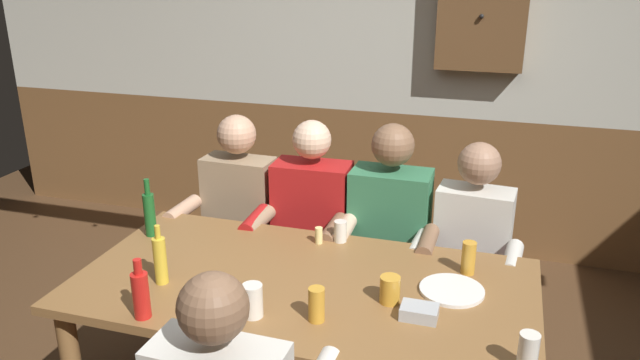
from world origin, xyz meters
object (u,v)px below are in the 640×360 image
(bottle_1, at_px, (141,294))
(bottle_2, at_px, (150,213))
(person_0, at_px, (235,216))
(dining_table, at_px, (303,301))
(person_2, at_px, (387,233))
(bottle_0, at_px, (160,259))
(wall_dart_cabinet, at_px, (482,15))
(person_3, at_px, (469,251))
(person_1, at_px, (309,225))
(pint_glass_1, at_px, (316,305))
(pint_glass_3, at_px, (340,231))
(plate_0, at_px, (452,290))
(table_candle, at_px, (319,235))
(condiment_caddy, at_px, (419,312))
(pint_glass_2, at_px, (528,352))
(pint_glass_0, at_px, (253,301))
(pint_glass_4, at_px, (390,290))
(pint_glass_5, at_px, (469,258))

(bottle_1, relative_size, bottle_2, 0.83)
(person_0, bearing_deg, bottle_2, 69.93)
(dining_table, height_order, person_2, person_2)
(bottle_0, xyz_separation_m, wall_dart_cabinet, (1.10, 2.20, 0.82))
(person_0, height_order, person_3, person_0)
(person_1, xyz_separation_m, bottle_2, (-0.64, -0.51, 0.20))
(bottle_0, xyz_separation_m, pint_glass_1, (0.70, -0.08, -0.04))
(bottle_1, xyz_separation_m, pint_glass_3, (0.54, 0.86, -0.05))
(plate_0, distance_m, bottle_0, 1.20)
(dining_table, xyz_separation_m, pint_glass_3, (0.05, 0.42, 0.15))
(dining_table, relative_size, table_candle, 23.94)
(person_2, bearing_deg, pint_glass_3, 61.97)
(bottle_2, height_order, wall_dart_cabinet, wall_dart_cabinet)
(person_2, distance_m, pint_glass_3, 0.37)
(person_2, bearing_deg, bottle_0, 50.11)
(person_3, relative_size, condiment_caddy, 8.63)
(person_3, distance_m, bottle_0, 1.51)
(person_3, height_order, bottle_0, person_3)
(pint_glass_2, distance_m, wall_dart_cabinet, 2.54)
(bottle_2, bearing_deg, pint_glass_0, -34.59)
(bottle_0, xyz_separation_m, pint_glass_0, (0.46, -0.12, -0.04))
(wall_dart_cabinet, bearing_deg, pint_glass_4, -94.43)
(person_3, relative_size, bottle_1, 4.99)
(pint_glass_0, xyz_separation_m, pint_glass_5, (0.75, 0.58, 0.01))
(person_2, bearing_deg, table_candle, 54.60)
(person_0, relative_size, person_2, 0.99)
(person_2, height_order, pint_glass_5, person_2)
(table_candle, height_order, bottle_1, bottle_1)
(bottle_2, bearing_deg, dining_table, -14.26)
(bottle_0, bearing_deg, pint_glass_1, -6.74)
(person_3, bearing_deg, condiment_caddy, 86.05)
(table_candle, relative_size, bottle_1, 0.33)
(bottle_1, distance_m, wall_dart_cabinet, 2.79)
(person_0, xyz_separation_m, pint_glass_0, (0.55, -1.03, 0.15))
(pint_glass_1, distance_m, pint_glass_4, 0.32)
(person_1, xyz_separation_m, person_3, (0.85, -0.01, -0.02))
(bottle_0, distance_m, pint_glass_3, 0.86)
(person_3, bearing_deg, pint_glass_2, 108.34)
(bottle_0, height_order, pint_glass_1, bottle_0)
(person_1, relative_size, table_candle, 15.67)
(person_0, relative_size, bottle_0, 4.80)
(person_0, xyz_separation_m, plate_0, (1.26, -0.63, 0.09))
(bottle_1, bearing_deg, person_1, 76.41)
(bottle_0, height_order, pint_glass_0, bottle_0)
(table_candle, bearing_deg, wall_dart_cabinet, 70.47)
(table_candle, bearing_deg, person_3, 26.71)
(person_1, distance_m, table_candle, 0.41)
(condiment_caddy, relative_size, bottle_2, 0.48)
(person_1, xyz_separation_m, bottle_0, (-0.35, -0.91, 0.19))
(pint_glass_3, bearing_deg, person_1, 130.33)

